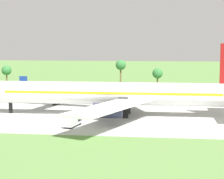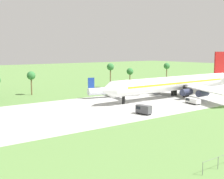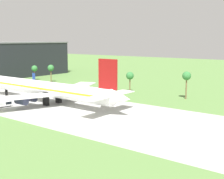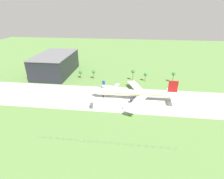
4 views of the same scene
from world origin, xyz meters
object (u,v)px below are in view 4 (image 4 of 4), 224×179
Objects in this scene: jet_airliner at (137,93)px; fuel_truck at (92,105)px; no_stopping_sign at (82,141)px; baggage_tug at (125,106)px; terminal_building at (55,64)px; regional_aircraft at (114,88)px.

fuel_truck is (-34.69, -17.01, -4.07)m from jet_airliner.
jet_airliner is at bearing 60.72° from no_stopping_sign.
fuel_truck reaches higher than baggage_tug.
terminal_building reaches higher than fuel_truck.
no_stopping_sign is 125.10m from terminal_building.
baggage_tug is 1.27× the size of fuel_truck.
jet_airliner reaches higher than baggage_tug.
jet_airliner is 17.29m from baggage_tug.
regional_aircraft is (-20.22, 14.74, -2.83)m from jet_airliner.
baggage_tug is at bearing 5.75° from fuel_truck.
jet_airliner reaches higher than regional_aircraft.
terminal_building is (-57.84, 69.48, 9.87)m from fuel_truck.
regional_aircraft is 31.42m from baggage_tug.
regional_aircraft reaches higher than no_stopping_sign.
regional_aircraft is 4.82× the size of fuel_truck.
jet_airliner is 14.89× the size of fuel_truck.
jet_airliner is 1.23× the size of terminal_building.
baggage_tug is at bearing -68.11° from regional_aircraft.
terminal_building is (-60.98, 108.75, 10.31)m from no_stopping_sign.
regional_aircraft is 71.94m from no_stopping_sign.
no_stopping_sign is at bearing -99.07° from regional_aircraft.
regional_aircraft is at bearing 143.91° from jet_airliner.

